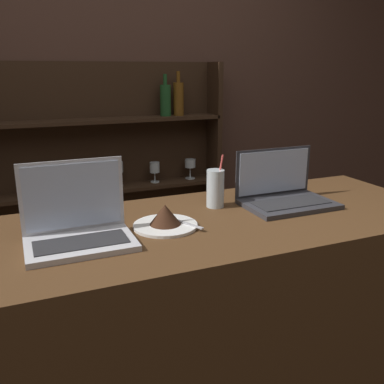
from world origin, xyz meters
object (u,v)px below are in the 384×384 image
laptop_near (78,225)px  laptop_far (284,193)px  water_glass (215,188)px  cake_plate (165,219)px

laptop_near → laptop_far: 0.81m
water_glass → cake_plate: bearing=-151.6°
laptop_near → laptop_far: laptop_near is taller
laptop_far → water_glass: (-0.26, 0.07, 0.03)m
laptop_near → cake_plate: 0.29m
cake_plate → water_glass: 0.29m
cake_plate → laptop_far: bearing=7.0°
laptop_far → cake_plate: laptop_far is taller
laptop_far → cake_plate: (-0.51, -0.06, -0.01)m
cake_plate → water_glass: water_glass is taller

